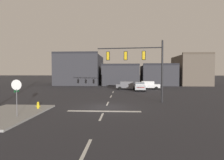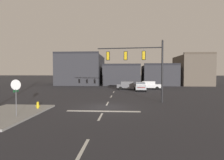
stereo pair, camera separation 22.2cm
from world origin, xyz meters
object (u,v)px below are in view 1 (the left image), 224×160
Objects in this scene: car_lot_nearside at (148,85)px; fire_hydrant at (38,106)px; car_lot_farside at (128,85)px; car_lot_middle at (139,86)px; signal_mast_near_side at (141,61)px; stop_sign at (17,89)px.

fire_hydrant is (-12.71, -21.46, -0.53)m from car_lot_nearside.
car_lot_nearside is 0.99× the size of car_lot_farside.
car_lot_middle is 3.32m from car_lot_farside.
car_lot_nearside is 3.95m from car_lot_middle.
signal_mast_near_side is 11.68m from fire_hydrant.
signal_mast_near_side reaches higher than car_lot_middle.
stop_sign is (-9.74, -8.13, -2.53)m from signal_mast_near_side.
fire_hydrant is at bearing 86.77° from stop_sign.
stop_sign reaches higher than car_lot_farside.
signal_mast_near_side is at bearing -86.21° from car_lot_farside.
car_lot_nearside is (12.88, 24.49, -1.29)m from stop_sign.
car_lot_middle is (-2.06, -3.36, 0.00)m from car_lot_nearside.
stop_sign is 3.53m from fire_hydrant.
car_lot_farside is at bearing 93.79° from signal_mast_near_side.
stop_sign is at bearing -140.17° from signal_mast_near_side.
fire_hydrant is (-9.57, -5.10, -4.34)m from signal_mast_near_side.
stop_sign is at bearing -110.20° from car_lot_farside.
car_lot_nearside is 4.25m from car_lot_farside.
stop_sign is at bearing -117.12° from car_lot_middle.
stop_sign is at bearing -93.23° from fire_hydrant.
signal_mast_near_side is at bearing 39.83° from stop_sign.
signal_mast_near_side is 16.05m from car_lot_farside.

